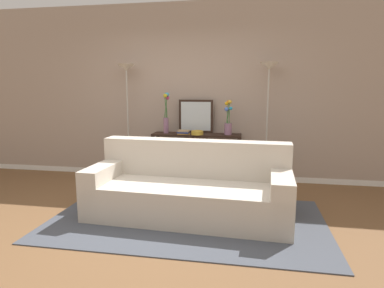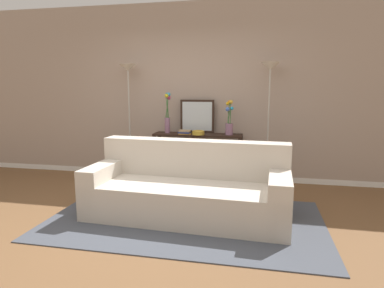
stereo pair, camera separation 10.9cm
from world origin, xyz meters
TOP-DOWN VIEW (x-y plane):
  - ground_plane at (0.00, 0.00)m, footprint 16.00×16.00m
  - back_wall at (0.00, 2.18)m, footprint 12.00×0.15m
  - area_rug at (0.44, 0.27)m, footprint 3.15×1.82m
  - couch at (0.44, 0.43)m, footprint 2.39×1.05m
  - console_table at (0.29, 1.88)m, footprint 1.42×0.34m
  - floor_lamp_left at (-0.86, 1.85)m, footprint 0.28×0.28m
  - floor_lamp_right at (1.38, 1.85)m, footprint 0.28×0.28m
  - wall_mirror at (0.25, 2.02)m, footprint 0.56×0.02m
  - vase_tall_flowers at (-0.21, 1.88)m, footprint 0.10×0.12m
  - vase_short_flowers at (0.79, 1.86)m, footprint 0.12×0.13m
  - fruit_bowl at (0.32, 1.77)m, footprint 0.19×0.19m
  - book_stack at (0.09, 1.79)m, footprint 0.21×0.16m
  - book_row_under_console at (-0.15, 1.88)m, footprint 0.28×0.15m

SIDE VIEW (x-z plane):
  - ground_plane at x=0.00m, z-range -0.02..0.00m
  - area_rug at x=0.44m, z-range 0.00..0.01m
  - book_row_under_console at x=-0.15m, z-range -0.01..0.12m
  - couch at x=0.44m, z-range -0.13..0.75m
  - console_table at x=0.29m, z-range 0.15..0.95m
  - book_stack at x=0.09m, z-range 0.79..0.86m
  - fruit_bowl at x=0.32m, z-range 0.80..0.86m
  - vase_short_flowers at x=0.79m, z-range 0.73..1.28m
  - wall_mirror at x=0.25m, z-range 0.80..1.33m
  - vase_tall_flowers at x=-0.21m, z-range 0.78..1.43m
  - back_wall at x=0.00m, z-range 0.00..2.88m
  - floor_lamp_right at x=1.38m, z-range 0.54..2.44m
  - floor_lamp_left at x=-0.86m, z-range 0.54..2.44m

